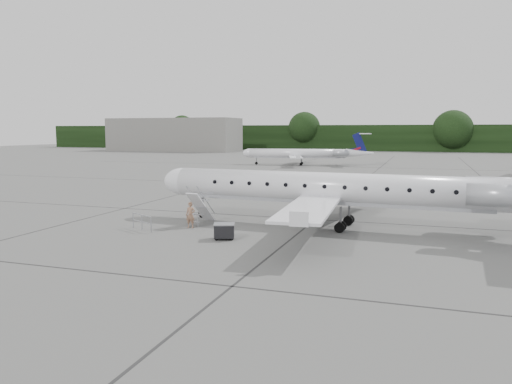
% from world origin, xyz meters
% --- Properties ---
extents(ground, '(320.00, 320.00, 0.00)m').
position_xyz_m(ground, '(0.00, 0.00, 0.00)').
color(ground, '#5A5A58').
rests_on(ground, ground).
extents(treeline, '(260.00, 4.00, 8.00)m').
position_xyz_m(treeline, '(0.00, 130.00, 4.00)').
color(treeline, black).
rests_on(treeline, ground).
extents(terminal_building, '(40.00, 14.00, 10.00)m').
position_xyz_m(terminal_building, '(-70.00, 110.00, 5.00)').
color(terminal_building, slate).
rests_on(terminal_building, ground).
extents(main_regional_jet, '(29.28, 21.87, 7.22)m').
position_xyz_m(main_regional_jet, '(-1.99, 3.84, 3.61)').
color(main_regional_jet, silver).
rests_on(main_regional_jet, ground).
extents(airstair, '(0.99, 2.55, 2.26)m').
position_xyz_m(airstair, '(-10.50, 2.02, 1.13)').
color(airstair, silver).
rests_on(airstair, ground).
extents(passenger, '(0.65, 0.45, 1.72)m').
position_xyz_m(passenger, '(-10.58, 0.62, 0.86)').
color(passenger, '#8F664E').
rests_on(passenger, ground).
extents(safety_railing, '(1.98, 1.10, 1.00)m').
position_xyz_m(safety_railing, '(-13.18, -1.08, 0.50)').
color(safety_railing, '#919398').
rests_on(safety_railing, ground).
extents(baggage_cart, '(1.40, 1.27, 1.00)m').
position_xyz_m(baggage_cart, '(-7.18, -1.84, 0.50)').
color(baggage_cart, black).
rests_on(baggage_cart, ground).
extents(bg_regional_left, '(24.96, 19.79, 5.92)m').
position_xyz_m(bg_regional_left, '(-18.58, 60.91, 2.96)').
color(bg_regional_left, silver).
rests_on(bg_regional_left, ground).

